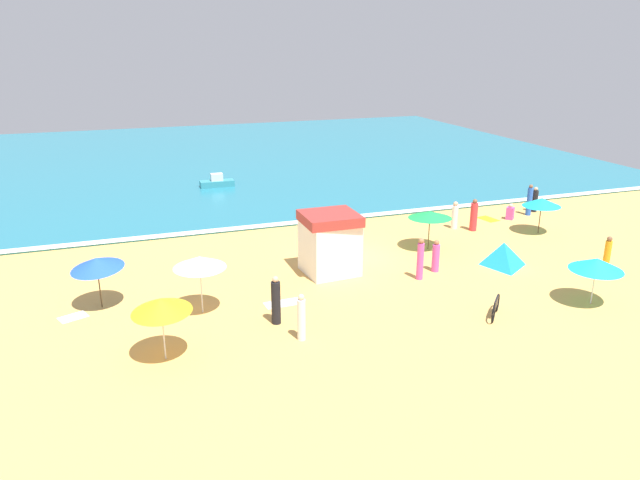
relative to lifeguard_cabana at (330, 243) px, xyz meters
name	(u,v)px	position (x,y,z in m)	size (l,w,h in m)	color
ground_plane	(354,257)	(1.86, 1.55, -1.44)	(60.00, 60.00, 0.00)	#E0A856
ocean_water	(237,157)	(1.86, 29.55, -1.39)	(60.00, 44.00, 0.10)	teal
wave_breaker_foam	(313,221)	(1.86, 7.85, -1.34)	(57.00, 0.70, 0.01)	white
lifeguard_cabana	(330,243)	(0.00, 0.00, 0.00)	(2.47, 2.36, 2.83)	white
beach_umbrella_0	(597,264)	(8.86, -6.79, 0.27)	(2.94, 2.94, 1.98)	silver
beach_umbrella_1	(97,263)	(-9.98, -0.52, 0.43)	(2.95, 2.95, 2.21)	#4C3823
beach_umbrella_2	(430,215)	(5.91, 1.40, 0.39)	(2.66, 2.66, 2.03)	#4C3823
beach_umbrella_3	(161,305)	(-7.97, -5.61, 0.53)	(2.84, 2.84, 2.28)	silver
beach_umbrella_4	(542,202)	(13.04, 1.75, 0.32)	(2.68, 2.67, 2.01)	#4C3823
beach_umbrella_5	(200,262)	(-6.22, -2.38, 0.67)	(2.50, 2.51, 2.36)	silver
beach_tent	(503,254)	(8.15, -1.79, -0.89)	(2.22, 2.51, 1.11)	#1999D8
parked_bicycle	(496,307)	(4.48, -6.48, -1.06)	(1.29, 1.37, 0.76)	black
beachgoer_0	(455,216)	(9.05, 4.04, -0.70)	(0.38, 0.38, 1.58)	white
beachgoer_1	(510,212)	(13.17, 4.53, -1.02)	(0.58, 0.58, 0.97)	#D84CA5
beachgoer_2	(420,259)	(3.51, -2.12, -0.49)	(0.39, 0.39, 1.95)	#D84CA5
beachgoer_3	(436,257)	(4.67, -1.50, -0.73)	(0.47, 0.47, 1.53)	#D84CA5
beachgoer_4	(474,216)	(9.84, 3.34, -0.60)	(0.56, 0.56, 1.83)	red
beachgoer_5	(301,318)	(-3.22, -5.83, -0.60)	(0.42, 0.42, 1.76)	white
beachgoer_6	(535,200)	(15.63, 5.47, -0.72)	(0.52, 0.52, 1.57)	black
beachgoer_7	(276,301)	(-3.73, -4.27, -0.54)	(0.50, 0.50, 1.92)	black
beachgoer_8	(607,255)	(12.04, -4.20, -0.61)	(0.42, 0.42, 1.73)	orange
beachgoer_9	(529,201)	(14.80, 4.94, -0.54)	(0.46, 0.46, 1.91)	blue
beach_towel_0	(284,303)	(-2.97, -2.62, -1.44)	(1.58, 0.76, 0.01)	white
beach_towel_1	(488,219)	(11.98, 4.98, -1.44)	(0.99, 1.36, 0.01)	orange
beach_towel_2	(73,317)	(-11.05, -1.17, -1.44)	(1.22, 1.02, 0.01)	white
small_boat_0	(217,182)	(-1.94, 18.35, -1.03)	(2.43, 0.94, 0.96)	teal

